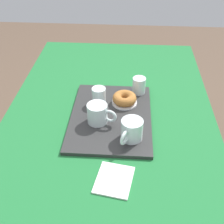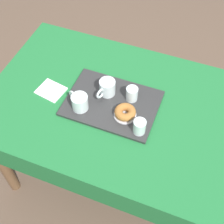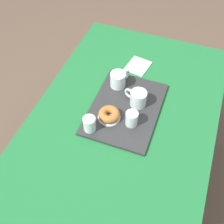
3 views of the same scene
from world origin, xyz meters
The scene contains 10 objects.
ground_plane centered at (0.00, 0.00, 0.00)m, with size 6.00×6.00×0.00m, color brown.
dining_table centered at (0.00, 0.00, 0.65)m, with size 1.41×0.91×0.75m.
serving_tray centered at (0.05, 0.01, 0.75)m, with size 0.47×0.34×0.02m, color #2D2D2D.
tea_mug_left centered at (0.18, 0.10, 0.80)m, with size 0.12×0.09×0.08m.
tea_mug_right centered at (0.09, -0.04, 0.80)m, with size 0.08×0.12×0.08m.
water_glass_near centered at (-0.14, 0.13, 0.80)m, with size 0.06×0.06×0.08m.
water_glass_far centered at (-0.04, -0.05, 0.80)m, with size 0.06×0.06×0.08m.
donut_plate_left centered at (-0.04, 0.06, 0.77)m, with size 0.11×0.11×0.01m, color silver.
sugar_donut_left centered at (-0.04, 0.06, 0.79)m, with size 0.11×0.11×0.04m, color #A3662D.
paper_napkin centered at (0.38, 0.04, 0.75)m, with size 0.14×0.12×0.01m, color white.
Camera 2 is at (-0.32, 0.94, 2.03)m, focal length 50.69 mm.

